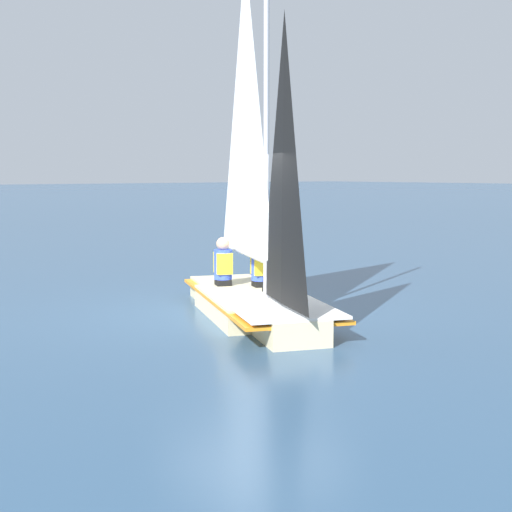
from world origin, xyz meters
TOP-DOWN VIEW (x-y plane):
  - ground_plane at (0.00, 0.00)m, footprint 260.00×260.00m
  - sailboat_main at (-0.01, -0.02)m, footprint 3.03×4.54m
  - sailor_helm at (-0.55, -0.56)m, footprint 0.39×0.41m
  - sailor_crew at (-0.14, -1.06)m, footprint 0.39×0.41m

SIDE VIEW (x-z plane):
  - ground_plane at x=0.00m, z-range 0.00..0.00m
  - sailor_helm at x=-0.55m, z-range 0.04..1.20m
  - sailor_crew at x=-0.14m, z-range 0.04..1.20m
  - sailboat_main at x=-0.01m, z-range -1.97..3.82m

